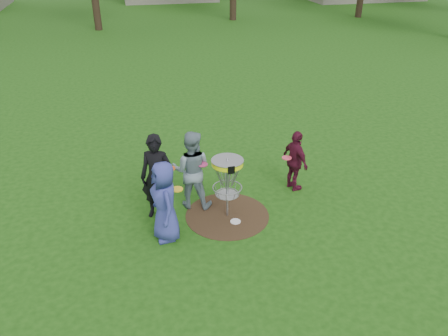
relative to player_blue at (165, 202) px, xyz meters
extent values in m
plane|color=#19470F|center=(1.34, 0.45, -0.83)|extent=(100.00, 100.00, 0.00)
cylinder|color=#47331E|center=(1.34, 0.45, -0.83)|extent=(1.80, 1.80, 0.01)
imported|color=#363D96|center=(0.00, 0.00, 0.00)|extent=(0.66, 0.89, 1.67)
imported|color=black|center=(-0.06, 0.79, 0.10)|extent=(0.80, 0.66, 1.87)
imported|color=gray|center=(0.70, 1.04, 0.05)|extent=(1.04, 0.92, 1.77)
imported|color=#541329|center=(3.13, 1.18, -0.10)|extent=(0.56, 0.92, 1.47)
cylinder|color=white|center=(1.46, 0.17, -0.82)|extent=(0.22, 0.22, 0.02)
cylinder|color=#9EA0A5|center=(1.34, 0.45, -0.14)|extent=(0.05, 0.05, 1.38)
cylinder|color=#F0FF0D|center=(1.34, 0.45, 0.45)|extent=(0.64, 0.64, 0.10)
cylinder|color=#9EA0A5|center=(1.34, 0.45, 0.50)|extent=(0.66, 0.66, 0.01)
cube|color=black|center=(1.34, 0.13, 0.45)|extent=(0.14, 0.02, 0.16)
torus|color=#9EA0A5|center=(1.34, 0.45, -0.13)|extent=(0.62, 0.62, 0.02)
torus|color=#9EA0A5|center=(1.34, 0.45, -0.29)|extent=(0.50, 0.50, 0.02)
cylinder|color=#9EA0A5|center=(1.34, 0.45, -0.30)|extent=(0.44, 0.44, 0.01)
cylinder|color=yellow|center=(0.27, 0.09, 0.19)|extent=(0.22, 0.22, 0.02)
cylinder|color=#FD5715|center=(0.21, 0.73, 0.31)|extent=(0.22, 0.22, 0.02)
cylinder|color=#FF4392|center=(0.91, 0.85, 0.25)|extent=(0.22, 0.22, 0.02)
cylinder|color=#F5405D|center=(2.87, 1.08, 0.07)|extent=(0.22, 0.22, 0.02)
camera|label=1|loc=(-0.51, -7.09, 4.53)|focal=35.00mm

